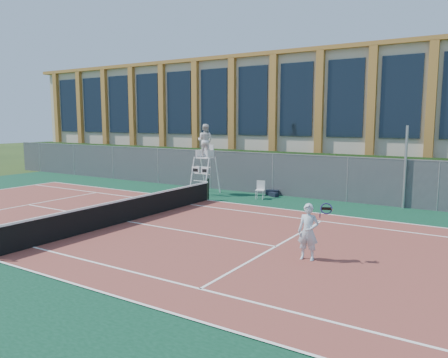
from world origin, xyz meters
The scene contains 13 objects.
ground centered at (0.00, 0.00, 0.00)m, with size 120.00×120.00×0.00m, color #233814.
apron centered at (0.00, 1.00, 0.01)m, with size 36.00×20.00×0.01m, color #0B321D.
tennis_court centered at (0.00, 0.00, 0.02)m, with size 23.77×10.97×0.02m, color brown.
tennis_net centered at (0.00, 0.00, 0.54)m, with size 0.10×11.30×1.10m.
fence centered at (0.00, 8.80, 1.10)m, with size 40.00×0.06×2.20m, color #595E60, non-canonical shape.
hedge centered at (0.00, 10.00, 1.10)m, with size 40.00×1.40×2.20m, color black.
building centered at (0.00, 17.95, 4.15)m, with size 45.00×10.60×8.22m.
steel_pole centered at (8.62, 8.70, 1.87)m, with size 0.12×0.12×3.74m, color #9EA0A5.
umpire_chair centered at (-1.17, 7.05, 2.79)m, with size 1.07×1.64×3.81m.
plastic_chair centered at (2.01, 7.37, 0.55)m, with size 0.53×0.53×0.92m.
sports_bag_near centered at (2.09, 8.59, 0.15)m, with size 0.67×0.27×0.28m, color black.
sports_bag_far centered at (2.33, 8.25, 0.12)m, with size 0.55×0.24×0.22m, color black.
tennis_player centered at (7.73, -0.69, 0.85)m, with size 0.93×0.65×1.64m.
Camera 1 is at (12.12, -12.12, 3.97)m, focal length 35.00 mm.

